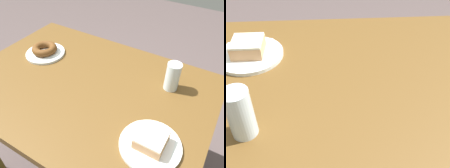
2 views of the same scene
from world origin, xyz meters
The scene contains 5 objects.
table centered at (0.00, 0.00, 0.63)m, with size 1.10×0.77×0.71m.
plate_glazed_square centered at (-0.38, 0.15, 0.72)m, with size 0.21×0.21×0.01m, color white.
napkin_glazed_square centered at (-0.38, 0.15, 0.72)m, with size 0.15×0.15×0.00m, color white.
donut_glazed_square centered at (-0.38, 0.15, 0.75)m, with size 0.10×0.10×0.05m.
water_glass centered at (-0.33, -0.17, 0.77)m, with size 0.06×0.06×0.13m, color silver.
Camera 2 is at (-0.14, -0.63, 1.23)m, focal length 46.05 mm.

